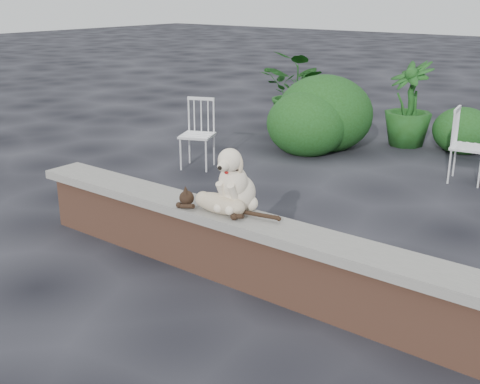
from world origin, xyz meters
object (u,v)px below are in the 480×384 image
Objects in this scene: chair_a at (197,134)px; dog at (237,178)px; chair_e at (469,146)px; cat at (219,202)px; potted_plant_a at (300,92)px; potted_plant_b at (409,104)px.

dog is at bearing -65.42° from chair_a.
chair_a is at bearing 108.02° from chair_e.
potted_plant_a is (-2.39, 5.02, 0.02)m from cat.
dog reaches higher than chair_e.
potted_plant_a is 1.06× the size of potted_plant_b.
chair_a is 2.67m from potted_plant_a.
chair_a reaches higher than cat.
dog is at bearing 160.30° from chair_e.
cat is at bearing -68.27° from chair_a.
dog is 0.43× the size of potted_plant_b.
potted_plant_b is (-0.65, 5.14, -0.21)m from dog.
potted_plant_b reaches higher than chair_e.
dog is at bearing -82.75° from potted_plant_b.
chair_a is at bearing -88.79° from potted_plant_a.
dog is 0.52× the size of cat.
cat is 3.32m from chair_a.
dog is at bearing 54.79° from cat.
dog is 5.46m from potted_plant_a.
chair_a is at bearing 130.47° from dog.
chair_e is at bearing 4.07° from chair_a.
cat is 0.83× the size of potted_plant_b.
dog is 5.19m from potted_plant_b.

